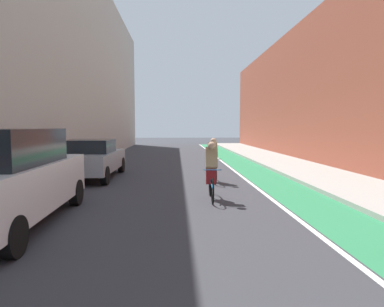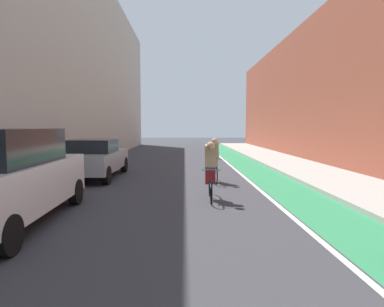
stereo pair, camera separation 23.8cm
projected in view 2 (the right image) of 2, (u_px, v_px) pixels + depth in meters
ground_plane at (178, 173)px, 14.23m from camera, size 94.75×94.75×0.00m
bike_lane_paint at (251, 167)px, 16.30m from camera, size 1.60×43.07×0.00m
lane_divider_stripe at (233, 167)px, 16.28m from camera, size 0.12×43.07×0.00m
sidewalk_right at (296, 166)px, 16.35m from camera, size 2.96×43.07×0.14m
building_facade_left at (49, 49)px, 15.59m from camera, size 4.15×43.07×11.46m
building_facade_right at (334, 89)px, 18.08m from camera, size 2.40×39.07×8.24m
parked_suv_white at (7, 176)px, 6.65m from camera, size 1.93×4.58×1.98m
parked_sedan_silver at (93, 158)px, 12.93m from camera, size 2.04×4.34×1.53m
cyclist_trailing at (210, 171)px, 9.02m from camera, size 0.48×1.74×1.62m
cyclist_far at (214, 159)px, 11.90m from camera, size 0.48×1.73×1.62m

